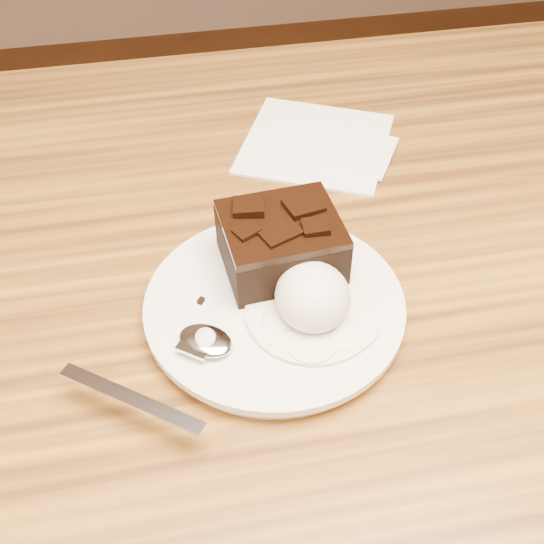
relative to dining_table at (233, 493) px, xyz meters
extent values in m
cylinder|color=white|center=(0.04, -0.05, 0.38)|extent=(0.21, 0.21, 0.02)
cube|color=black|center=(0.06, -0.01, 0.41)|extent=(0.10, 0.09, 0.04)
ellipsoid|color=white|center=(0.07, -0.07, 0.41)|extent=(0.06, 0.06, 0.05)
cylinder|color=white|center=(0.07, -0.07, 0.39)|extent=(0.10, 0.10, 0.00)
cube|color=white|center=(0.13, 0.18, 0.38)|extent=(0.19, 0.19, 0.01)
cube|color=black|center=(0.07, -0.04, 0.39)|extent=(0.01, 0.01, 0.00)
cube|color=black|center=(0.08, -0.08, 0.39)|extent=(0.01, 0.01, 0.00)
cube|color=black|center=(-0.02, -0.04, 0.39)|extent=(0.01, 0.01, 0.00)
camera|label=1|loc=(-0.03, -0.41, 0.80)|focal=45.60mm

